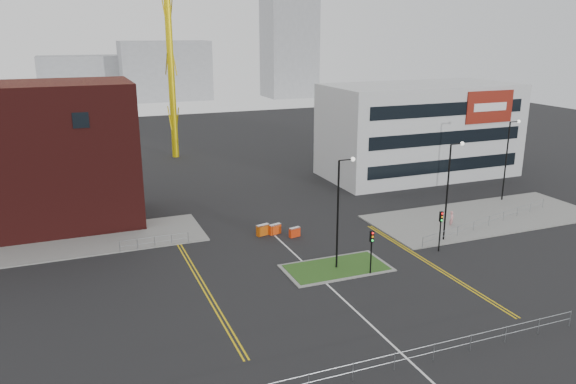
# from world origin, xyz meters

# --- Properties ---
(ground) EXTENTS (200.00, 200.00, 0.00)m
(ground) POSITION_xyz_m (0.00, 0.00, 0.00)
(ground) COLOR black
(ground) RESTS_ON ground
(pavement_left) EXTENTS (28.00, 8.00, 0.12)m
(pavement_left) POSITION_xyz_m (-20.00, 22.00, 0.06)
(pavement_left) COLOR slate
(pavement_left) RESTS_ON ground
(pavement_right) EXTENTS (24.00, 10.00, 0.12)m
(pavement_right) POSITION_xyz_m (22.00, 14.00, 0.06)
(pavement_right) COLOR slate
(pavement_right) RESTS_ON ground
(island_kerb) EXTENTS (8.60, 4.60, 0.08)m
(island_kerb) POSITION_xyz_m (2.00, 8.00, 0.04)
(island_kerb) COLOR slate
(island_kerb) RESTS_ON ground
(grass_island) EXTENTS (8.00, 4.00, 0.12)m
(grass_island) POSITION_xyz_m (2.00, 8.00, 0.06)
(grass_island) COLOR #1D4517
(grass_island) RESTS_ON ground
(brick_building) EXTENTS (24.20, 10.07, 14.24)m
(brick_building) POSITION_xyz_m (-22.97, 28.00, 6.85)
(brick_building) COLOR #431210
(brick_building) RESTS_ON ground
(office_block) EXTENTS (25.00, 12.20, 12.00)m
(office_block) POSITION_xyz_m (26.01, 31.97, 6.00)
(office_block) COLOR silver
(office_block) RESTS_ON ground
(streetlamp_island) EXTENTS (1.46, 0.36, 9.18)m
(streetlamp_island) POSITION_xyz_m (2.22, 8.00, 5.41)
(streetlamp_island) COLOR black
(streetlamp_island) RESTS_ON ground
(streetlamp_right_near) EXTENTS (1.46, 0.36, 9.18)m
(streetlamp_right_near) POSITION_xyz_m (14.22, 10.00, 5.41)
(streetlamp_right_near) COLOR black
(streetlamp_right_near) RESTS_ON ground
(streetlamp_right_far) EXTENTS (1.46, 0.36, 9.18)m
(streetlamp_right_far) POSITION_xyz_m (28.22, 18.00, 5.41)
(streetlamp_right_far) COLOR black
(streetlamp_right_far) RESTS_ON ground
(traffic_light_island) EXTENTS (0.28, 0.33, 3.65)m
(traffic_light_island) POSITION_xyz_m (4.00, 5.98, 2.57)
(traffic_light_island) COLOR black
(traffic_light_island) RESTS_ON ground
(traffic_light_right) EXTENTS (0.28, 0.33, 3.65)m
(traffic_light_right) POSITION_xyz_m (12.00, 7.98, 2.57)
(traffic_light_right) COLOR black
(traffic_light_right) RESTS_ON ground
(railing_front) EXTENTS (24.05, 0.05, 1.10)m
(railing_front) POSITION_xyz_m (0.00, -6.00, 0.78)
(railing_front) COLOR gray
(railing_front) RESTS_ON ground
(railing_left) EXTENTS (6.05, 0.05, 1.10)m
(railing_left) POSITION_xyz_m (-11.00, 18.00, 0.74)
(railing_left) COLOR gray
(railing_left) RESTS_ON ground
(railing_right) EXTENTS (19.05, 5.05, 1.10)m
(railing_right) POSITION_xyz_m (20.50, 11.50, 0.78)
(railing_right) COLOR gray
(railing_right) RESTS_ON ground
(centre_line) EXTENTS (0.15, 30.00, 0.01)m
(centre_line) POSITION_xyz_m (0.00, 2.00, 0.01)
(centre_line) COLOR silver
(centre_line) RESTS_ON ground
(yellow_left_a) EXTENTS (0.12, 24.00, 0.01)m
(yellow_left_a) POSITION_xyz_m (-9.00, 10.00, 0.01)
(yellow_left_a) COLOR gold
(yellow_left_a) RESTS_ON ground
(yellow_left_b) EXTENTS (0.12, 24.00, 0.01)m
(yellow_left_b) POSITION_xyz_m (-8.70, 10.00, 0.01)
(yellow_left_b) COLOR gold
(yellow_left_b) RESTS_ON ground
(yellow_right_a) EXTENTS (0.12, 20.00, 0.01)m
(yellow_right_a) POSITION_xyz_m (9.50, 6.00, 0.01)
(yellow_right_a) COLOR gold
(yellow_right_a) RESTS_ON ground
(yellow_right_b) EXTENTS (0.12, 20.00, 0.01)m
(yellow_right_b) POSITION_xyz_m (9.80, 6.00, 0.01)
(yellow_right_b) COLOR gold
(yellow_right_b) RESTS_ON ground
(skyline_b) EXTENTS (24.00, 12.00, 16.00)m
(skyline_b) POSITION_xyz_m (10.00, 130.00, 8.00)
(skyline_b) COLOR gray
(skyline_b) RESTS_ON ground
(skyline_c) EXTENTS (14.00, 12.00, 28.00)m
(skyline_c) POSITION_xyz_m (45.00, 125.00, 14.00)
(skyline_c) COLOR gray
(skyline_c) RESTS_ON ground
(skyline_d) EXTENTS (30.00, 12.00, 12.00)m
(skyline_d) POSITION_xyz_m (-8.00, 140.00, 6.00)
(skyline_d) COLOR gray
(skyline_d) RESTS_ON ground
(pedestrian) EXTENTS (0.69, 0.65, 1.58)m
(pedestrian) POSITION_xyz_m (17.12, 12.94, 0.79)
(pedestrian) COLOR #D4898C
(pedestrian) RESTS_ON ground
(barrier_left) EXTENTS (1.33, 0.74, 1.07)m
(barrier_left) POSITION_xyz_m (-1.00, 17.50, 0.58)
(barrier_left) COLOR #CB540B
(barrier_left) RESTS_ON ground
(barrier_mid) EXTENTS (1.14, 0.61, 0.92)m
(barrier_mid) POSITION_xyz_m (1.63, 16.00, 0.50)
(barrier_mid) COLOR red
(barrier_mid) RESTS_ON ground
(barrier_right) EXTENTS (1.24, 0.68, 0.99)m
(barrier_right) POSITION_xyz_m (0.18, 17.38, 0.54)
(barrier_right) COLOR #EA430D
(barrier_right) RESTS_ON ground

